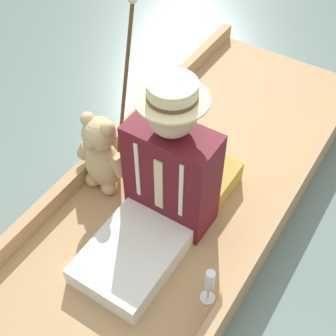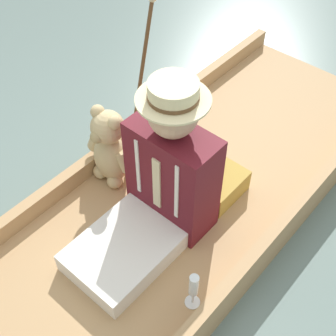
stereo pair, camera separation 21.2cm
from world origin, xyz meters
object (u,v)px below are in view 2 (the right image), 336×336
object	(u,v)px
seated_person	(161,184)
walking_cane	(142,69)
teddy_bear	(110,149)
wine_glass	(194,288)

from	to	relation	value
seated_person	walking_cane	bearing A→B (deg)	-39.37
teddy_bear	wine_glass	size ratio (longest dim) A/B	2.16
seated_person	wine_glass	distance (m)	0.49
seated_person	wine_glass	bearing A→B (deg)	149.41
teddy_bear	walking_cane	distance (m)	0.44
teddy_bear	walking_cane	size ratio (longest dim) A/B	0.53
wine_glass	walking_cane	xyz separation A→B (m)	(0.85, -0.61, 0.38)
seated_person	teddy_bear	bearing A→B (deg)	-8.25
seated_person	walking_cane	world-z (taller)	walking_cane
teddy_bear	wine_glass	bearing A→B (deg)	159.82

